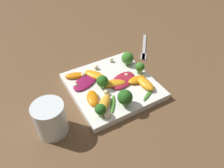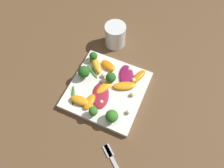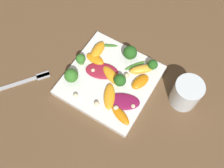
% 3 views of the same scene
% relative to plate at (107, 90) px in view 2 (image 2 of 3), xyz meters
% --- Properties ---
extents(ground_plane, '(2.40, 2.40, 0.00)m').
position_rel_plate_xyz_m(ground_plane, '(0.00, 0.00, -0.01)').
color(ground_plane, brown).
extents(plate, '(0.25, 0.25, 0.02)m').
position_rel_plate_xyz_m(plate, '(0.00, 0.00, 0.00)').
color(plate, white).
rests_on(plate, ground_plane).
extents(drinking_glass, '(0.08, 0.08, 0.09)m').
position_rel_plate_xyz_m(drinking_glass, '(0.06, -0.21, 0.03)').
color(drinking_glass, white).
rests_on(drinking_glass, ground_plane).
extents(fork, '(0.15, 0.12, 0.01)m').
position_rel_plate_xyz_m(fork, '(-0.13, 0.21, -0.01)').
color(fork, '#B2B2B7').
rests_on(fork, ground_plane).
extents(radicchio_leaf_0, '(0.09, 0.11, 0.01)m').
position_rel_plate_xyz_m(radicchio_leaf_0, '(0.01, 0.03, 0.02)').
color(radicchio_leaf_0, maroon).
rests_on(radicchio_leaf_0, plate).
extents(radicchio_leaf_1, '(0.09, 0.11, 0.01)m').
position_rel_plate_xyz_m(radicchio_leaf_1, '(-0.04, -0.07, 0.01)').
color(radicchio_leaf_1, maroon).
rests_on(radicchio_leaf_1, plate).
extents(orange_segment_0, '(0.05, 0.08, 0.02)m').
position_rel_plate_xyz_m(orange_segment_0, '(0.01, -0.00, 0.02)').
color(orange_segment_0, orange).
rests_on(orange_segment_0, plate).
extents(orange_segment_1, '(0.05, 0.07, 0.01)m').
position_rel_plate_xyz_m(orange_segment_1, '(-0.08, -0.08, 0.02)').
color(orange_segment_1, orange).
rests_on(orange_segment_1, plate).
extents(orange_segment_2, '(0.08, 0.06, 0.02)m').
position_rel_plate_xyz_m(orange_segment_2, '(-0.05, -0.03, 0.02)').
color(orange_segment_2, orange).
rests_on(orange_segment_2, plate).
extents(orange_segment_3, '(0.07, 0.05, 0.02)m').
position_rel_plate_xyz_m(orange_segment_3, '(0.03, -0.08, 0.02)').
color(orange_segment_3, orange).
rests_on(orange_segment_3, plate).
extents(orange_segment_4, '(0.07, 0.04, 0.02)m').
position_rel_plate_xyz_m(orange_segment_4, '(0.06, 0.08, 0.02)').
color(orange_segment_4, orange).
rests_on(orange_segment_4, plate).
extents(orange_segment_5, '(0.03, 0.06, 0.02)m').
position_rel_plate_xyz_m(orange_segment_5, '(0.03, 0.07, 0.02)').
color(orange_segment_5, orange).
rests_on(orange_segment_5, plate).
extents(orange_segment_6, '(0.07, 0.07, 0.02)m').
position_rel_plate_xyz_m(orange_segment_6, '(0.07, -0.07, 0.02)').
color(orange_segment_6, '#FCAD33').
rests_on(orange_segment_6, plate).
extents(broccoli_floret_0, '(0.03, 0.03, 0.04)m').
position_rel_plate_xyz_m(broccoli_floret_0, '(0.09, -0.09, 0.03)').
color(broccoli_floret_0, '#7A9E51').
rests_on(broccoli_floret_0, plate).
extents(broccoli_floret_1, '(0.04, 0.04, 0.05)m').
position_rel_plate_xyz_m(broccoli_floret_1, '(-0.06, 0.09, 0.03)').
color(broccoli_floret_1, '#84AD5B').
rests_on(broccoli_floret_1, plate).
extents(broccoli_floret_2, '(0.04, 0.04, 0.04)m').
position_rel_plate_xyz_m(broccoli_floret_2, '(-0.00, -0.03, 0.03)').
color(broccoli_floret_2, '#84AD5B').
rests_on(broccoli_floret_2, plate).
extents(broccoli_floret_3, '(0.04, 0.04, 0.05)m').
position_rel_plate_xyz_m(broccoli_floret_3, '(0.09, -0.01, 0.04)').
color(broccoli_floret_3, '#7A9E51').
rests_on(broccoli_floret_3, plate).
extents(broccoli_floret_4, '(0.03, 0.03, 0.04)m').
position_rel_plate_xyz_m(broccoli_floret_4, '(0.00, 0.10, 0.03)').
color(broccoli_floret_4, '#7A9E51').
rests_on(broccoli_floret_4, plate).
extents(arugula_sprig_0, '(0.06, 0.05, 0.00)m').
position_rel_plate_xyz_m(arugula_sprig_0, '(0.08, -0.04, 0.01)').
color(arugula_sprig_0, '#47842D').
rests_on(arugula_sprig_0, plate).
extents(arugula_sprig_1, '(0.04, 0.07, 0.00)m').
position_rel_plate_xyz_m(arugula_sprig_1, '(0.09, 0.07, 0.01)').
color(arugula_sprig_1, '#3D7528').
rests_on(arugula_sprig_1, plate).
extents(macadamia_nut_0, '(0.02, 0.02, 0.02)m').
position_rel_plate_xyz_m(macadamia_nut_0, '(-0.07, -0.06, 0.02)').
color(macadamia_nut_0, beige).
rests_on(macadamia_nut_0, plate).
extents(macadamia_nut_1, '(0.01, 0.01, 0.01)m').
position_rel_plate_xyz_m(macadamia_nut_1, '(-0.04, -0.10, 0.02)').
color(macadamia_nut_1, beige).
rests_on(macadamia_nut_1, plate).
extents(macadamia_nut_2, '(0.01, 0.01, 0.01)m').
position_rel_plate_xyz_m(macadamia_nut_2, '(-0.09, -0.01, 0.02)').
color(macadamia_nut_2, beige).
rests_on(macadamia_nut_2, plate).
extents(macadamia_nut_3, '(0.02, 0.02, 0.02)m').
position_rel_plate_xyz_m(macadamia_nut_3, '(0.11, -0.07, 0.02)').
color(macadamia_nut_3, beige).
rests_on(macadamia_nut_3, plate).
extents(macadamia_nut_4, '(0.01, 0.01, 0.01)m').
position_rel_plate_xyz_m(macadamia_nut_4, '(-0.10, 0.05, 0.02)').
color(macadamia_nut_4, beige).
rests_on(macadamia_nut_4, plate).
extents(macadamia_nut_5, '(0.02, 0.02, 0.02)m').
position_rel_plate_xyz_m(macadamia_nut_5, '(0.03, -0.04, 0.02)').
color(macadamia_nut_5, beige).
rests_on(macadamia_nut_5, plate).
extents(macadamia_nut_6, '(0.01, 0.01, 0.01)m').
position_rel_plate_xyz_m(macadamia_nut_6, '(-0.01, 0.05, 0.02)').
color(macadamia_nut_6, beige).
rests_on(macadamia_nut_6, plate).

